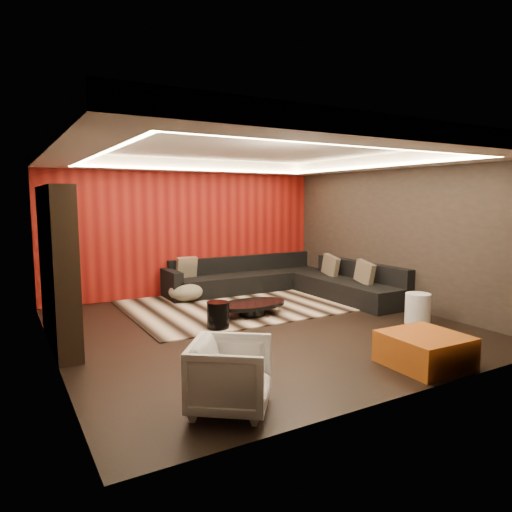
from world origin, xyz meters
TOP-DOWN VIEW (x-y plane):
  - floor at (0.00, 0.00)m, footprint 6.00×6.00m
  - ceiling at (0.00, 0.00)m, footprint 6.00×6.00m
  - wall_back at (0.00, 3.01)m, footprint 6.00×0.02m
  - wall_left at (-3.01, 0.00)m, footprint 0.02×6.00m
  - wall_right at (3.01, 0.00)m, footprint 0.02×6.00m
  - red_feature_wall at (0.00, 2.97)m, footprint 5.98×0.05m
  - soffit_back at (0.00, 2.70)m, footprint 6.00×0.60m
  - soffit_front at (0.00, -2.70)m, footprint 6.00×0.60m
  - soffit_left at (-2.70, 0.00)m, footprint 0.60×4.80m
  - soffit_right at (2.70, 0.00)m, footprint 0.60×4.80m
  - cove_back at (0.00, 2.36)m, footprint 4.80×0.08m
  - cove_front at (0.00, -2.36)m, footprint 4.80×0.08m
  - cove_left at (-2.36, 0.00)m, footprint 0.08×4.80m
  - cove_right at (2.36, 0.00)m, footprint 0.08×4.80m
  - tv_surround at (-2.85, 0.60)m, footprint 0.30×2.00m
  - tv_screen at (-2.69, 0.60)m, footprint 0.04×1.30m
  - tv_shelf at (-2.69, 0.60)m, footprint 0.04×1.60m
  - rug at (0.34, 1.43)m, footprint 4.03×3.04m
  - coffee_table at (0.23, 0.63)m, footprint 1.35×1.35m
  - drum_stool at (-0.62, 0.18)m, footprint 0.43×0.43m
  - striped_pouf at (-0.37, 2.23)m, footprint 0.79×0.79m
  - white_side_table at (2.33, -1.16)m, footprint 0.42×0.42m
  - orange_ottoman at (0.90, -2.50)m, footprint 0.91×0.91m
  - armchair at (-1.68, -2.38)m, footprint 1.04×1.04m
  - sectional_sofa at (1.73, 1.86)m, footprint 3.65×3.50m
  - throw_pillows at (1.66, 1.47)m, footprint 3.01×2.70m

SIDE VIEW (x-z plane):
  - floor at x=0.00m, z-range -0.02..0.00m
  - rug at x=0.34m, z-range 0.00..0.02m
  - coffee_table at x=0.23m, z-range 0.02..0.24m
  - orange_ottoman at x=0.90m, z-range 0.00..0.39m
  - striped_pouf at x=-0.37m, z-range 0.02..0.39m
  - drum_stool at x=-0.62m, z-range 0.02..0.43m
  - white_side_table at x=2.33m, z-range 0.00..0.50m
  - sectional_sofa at x=1.73m, z-range -0.11..0.64m
  - armchair at x=-1.68m, z-range 0.00..0.69m
  - throw_pillows at x=1.66m, z-range 0.37..0.87m
  - tv_shelf at x=-2.69m, z-range 0.68..0.72m
  - tv_surround at x=-2.85m, z-range 0.00..2.20m
  - wall_back at x=0.00m, z-range 0.00..2.80m
  - wall_left at x=-3.01m, z-range 0.00..2.80m
  - wall_right at x=3.01m, z-range 0.00..2.80m
  - red_feature_wall at x=0.00m, z-range 0.01..2.79m
  - tv_screen at x=-2.69m, z-range 1.05..1.85m
  - cove_back at x=0.00m, z-range 2.58..2.62m
  - cove_front at x=0.00m, z-range 2.58..2.62m
  - cove_left at x=-2.36m, z-range 2.58..2.62m
  - cove_right at x=2.36m, z-range 2.58..2.62m
  - soffit_back at x=0.00m, z-range 2.58..2.80m
  - soffit_front at x=0.00m, z-range 2.58..2.80m
  - soffit_left at x=-2.70m, z-range 2.58..2.80m
  - soffit_right at x=2.70m, z-range 2.58..2.80m
  - ceiling at x=0.00m, z-range 2.80..2.82m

